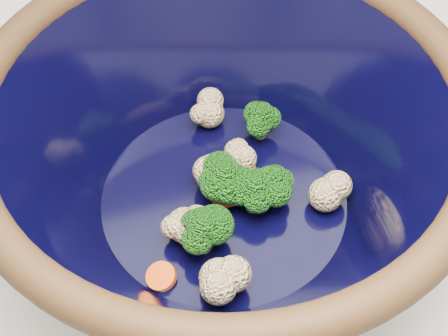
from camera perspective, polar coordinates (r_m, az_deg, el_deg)
The scene contains 2 objects.
mixing_bowl at distance 0.51m, azimuth 0.00°, elevation 1.16°, with size 0.49×0.49×0.17m.
vegetable_pile at distance 0.53m, azimuth 0.78°, elevation -1.80°, with size 0.18×0.20×0.05m.
Camera 1 is at (-0.12, -0.36, 1.39)m, focal length 50.00 mm.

